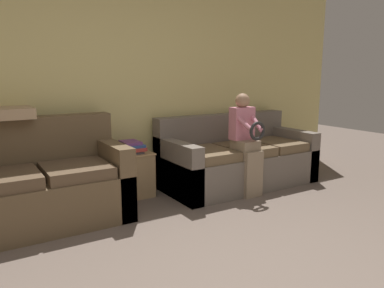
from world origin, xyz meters
The scene contains 7 objects.
wall_back centered at (0.00, 2.69, 1.27)m, with size 7.21×0.06×2.55m.
couch_main centered at (1.53, 2.19, 0.32)m, with size 1.96×0.91×0.88m.
couch_side centered at (-0.85, 2.17, 0.35)m, with size 1.58×0.85×0.99m.
child_left_seated centered at (1.37, 1.81, 0.65)m, with size 0.29×0.37×1.18m.
side_shelf centered at (0.20, 2.45, 0.27)m, with size 0.45×0.39×0.51m.
book_stack centered at (0.20, 2.45, 0.58)m, with size 0.26×0.32×0.14m.
throw_pillow centered at (-1.04, 2.45, 1.04)m, with size 0.46×0.46×0.10m.
Camera 1 is at (-1.40, -1.47, 1.41)m, focal length 35.00 mm.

